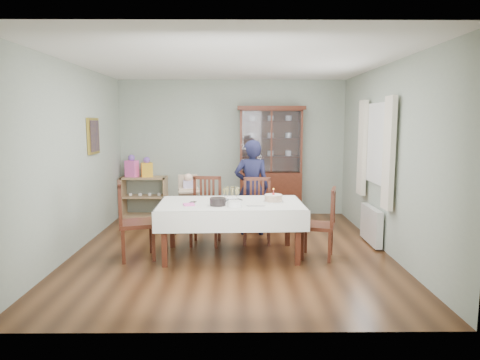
{
  "coord_description": "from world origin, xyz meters",
  "views": [
    {
      "loc": [
        0.08,
        -6.12,
        1.88
      ],
      "look_at": [
        0.13,
        0.2,
        1.02
      ],
      "focal_mm": 32.0,
      "sensor_mm": 36.0,
      "label": 1
    }
  ],
  "objects_px": {
    "dining_table": "(231,229)",
    "woman": "(252,188)",
    "chair_far_left": "(206,224)",
    "chair_end_right": "(319,237)",
    "chair_end_left": "(136,236)",
    "birthday_cake": "(273,198)",
    "gift_bag_orange": "(147,168)",
    "sideboard": "(145,197)",
    "chair_far_right": "(257,224)",
    "high_chair": "(189,209)",
    "china_cabinet": "(270,160)",
    "champagne_tray": "(231,197)",
    "gift_bag_pink": "(132,167)"
  },
  "relations": [
    {
      "from": "chair_far_left",
      "to": "chair_end_right",
      "type": "bearing_deg",
      "value": -18.16
    },
    {
      "from": "chair_far_right",
      "to": "birthday_cake",
      "type": "distance_m",
      "value": 0.84
    },
    {
      "from": "chair_end_left",
      "to": "high_chair",
      "type": "height_order",
      "value": "chair_end_left"
    },
    {
      "from": "high_chair",
      "to": "gift_bag_pink",
      "type": "height_order",
      "value": "gift_bag_pink"
    },
    {
      "from": "dining_table",
      "to": "chair_end_left",
      "type": "relative_size",
      "value": 1.9
    },
    {
      "from": "china_cabinet",
      "to": "champagne_tray",
      "type": "bearing_deg",
      "value": -107.09
    },
    {
      "from": "chair_far_right",
      "to": "chair_end_left",
      "type": "relative_size",
      "value": 0.93
    },
    {
      "from": "china_cabinet",
      "to": "chair_end_left",
      "type": "bearing_deg",
      "value": -127.9
    },
    {
      "from": "gift_bag_pink",
      "to": "gift_bag_orange",
      "type": "distance_m",
      "value": 0.3
    },
    {
      "from": "dining_table",
      "to": "chair_end_right",
      "type": "xyz_separation_m",
      "value": [
        1.22,
        -0.11,
        -0.09
      ]
    },
    {
      "from": "chair_end_left",
      "to": "birthday_cake",
      "type": "relative_size",
      "value": 3.76
    },
    {
      "from": "chair_far_left",
      "to": "chair_far_right",
      "type": "bearing_deg",
      "value": 10.8
    },
    {
      "from": "chair_end_left",
      "to": "woman",
      "type": "relative_size",
      "value": 0.67
    },
    {
      "from": "dining_table",
      "to": "gift_bag_orange",
      "type": "relative_size",
      "value": 5.17
    },
    {
      "from": "sideboard",
      "to": "chair_far_right",
      "type": "distance_m",
      "value": 2.85
    },
    {
      "from": "chair_far_right",
      "to": "gift_bag_pink",
      "type": "height_order",
      "value": "gift_bag_pink"
    },
    {
      "from": "china_cabinet",
      "to": "sideboard",
      "type": "xyz_separation_m",
      "value": [
        -2.5,
        0.02,
        -0.72
      ]
    },
    {
      "from": "chair_end_right",
      "to": "sideboard",
      "type": "bearing_deg",
      "value": -115.43
    },
    {
      "from": "chair_far_left",
      "to": "chair_end_left",
      "type": "relative_size",
      "value": 0.96
    },
    {
      "from": "china_cabinet",
      "to": "gift_bag_pink",
      "type": "height_order",
      "value": "china_cabinet"
    },
    {
      "from": "birthday_cake",
      "to": "dining_table",
      "type": "bearing_deg",
      "value": -177.28
    },
    {
      "from": "china_cabinet",
      "to": "chair_far_right",
      "type": "bearing_deg",
      "value": -100.68
    },
    {
      "from": "high_chair",
      "to": "champagne_tray",
      "type": "relative_size",
      "value": 3.03
    },
    {
      "from": "chair_end_left",
      "to": "high_chair",
      "type": "relative_size",
      "value": 1.07
    },
    {
      "from": "woman",
      "to": "gift_bag_pink",
      "type": "bearing_deg",
      "value": -33.25
    },
    {
      "from": "chair_far_right",
      "to": "champagne_tray",
      "type": "height_order",
      "value": "chair_far_right"
    },
    {
      "from": "chair_far_right",
      "to": "chair_far_left",
      "type": "bearing_deg",
      "value": -171.68
    },
    {
      "from": "china_cabinet",
      "to": "gift_bag_pink",
      "type": "xyz_separation_m",
      "value": [
        -2.73,
        0.0,
        -0.13
      ]
    },
    {
      "from": "chair_far_right",
      "to": "high_chair",
      "type": "bearing_deg",
      "value": 150.64
    },
    {
      "from": "sideboard",
      "to": "chair_far_right",
      "type": "xyz_separation_m",
      "value": [
        2.15,
        -1.88,
        -0.1
      ]
    },
    {
      "from": "champagne_tray",
      "to": "gift_bag_pink",
      "type": "xyz_separation_m",
      "value": [
        -1.98,
        2.43,
        0.17
      ]
    },
    {
      "from": "dining_table",
      "to": "gift_bag_pink",
      "type": "bearing_deg",
      "value": 128.18
    },
    {
      "from": "woman",
      "to": "high_chair",
      "type": "height_order",
      "value": "woman"
    },
    {
      "from": "gift_bag_orange",
      "to": "chair_end_left",
      "type": "bearing_deg",
      "value": -81.86
    },
    {
      "from": "dining_table",
      "to": "champagne_tray",
      "type": "distance_m",
      "value": 0.45
    },
    {
      "from": "chair_end_right",
      "to": "birthday_cake",
      "type": "distance_m",
      "value": 0.82
    },
    {
      "from": "chair_far_left",
      "to": "high_chair",
      "type": "bearing_deg",
      "value": 118.81
    },
    {
      "from": "chair_far_left",
      "to": "chair_end_right",
      "type": "height_order",
      "value": "chair_far_left"
    },
    {
      "from": "gift_bag_orange",
      "to": "dining_table",
      "type": "bearing_deg",
      "value": -56.24
    },
    {
      "from": "chair_end_right",
      "to": "high_chair",
      "type": "relative_size",
      "value": 0.98
    },
    {
      "from": "chair_end_left",
      "to": "chair_end_right",
      "type": "distance_m",
      "value": 2.53
    },
    {
      "from": "sideboard",
      "to": "chair_far_right",
      "type": "height_order",
      "value": "chair_far_right"
    },
    {
      "from": "dining_table",
      "to": "champagne_tray",
      "type": "xyz_separation_m",
      "value": [
        0.0,
        0.09,
        0.44
      ]
    },
    {
      "from": "chair_far_left",
      "to": "high_chair",
      "type": "relative_size",
      "value": 1.03
    },
    {
      "from": "chair_far_left",
      "to": "gift_bag_orange",
      "type": "bearing_deg",
      "value": 128.87
    },
    {
      "from": "sideboard",
      "to": "china_cabinet",
      "type": "bearing_deg",
      "value": -0.49
    },
    {
      "from": "dining_table",
      "to": "woman",
      "type": "relative_size",
      "value": 1.28
    },
    {
      "from": "birthday_cake",
      "to": "gift_bag_orange",
      "type": "xyz_separation_m",
      "value": [
        -2.28,
        2.49,
        0.16
      ]
    },
    {
      "from": "dining_table",
      "to": "chair_end_right",
      "type": "relative_size",
      "value": 2.08
    },
    {
      "from": "china_cabinet",
      "to": "chair_far_left",
      "type": "height_order",
      "value": "china_cabinet"
    }
  ]
}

